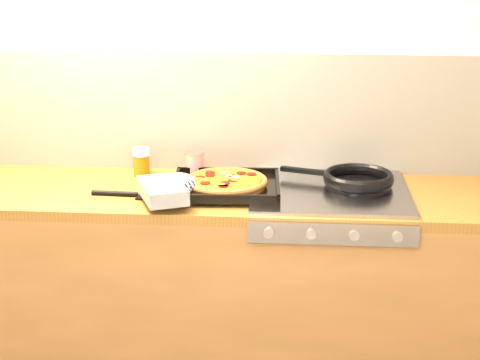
# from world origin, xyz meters

# --- Properties ---
(room_shell) EXTENTS (3.20, 3.20, 3.20)m
(room_shell) POSITION_xyz_m (0.00, 1.39, 1.15)
(room_shell) COLOR white
(room_shell) RESTS_ON ground
(counter_run) EXTENTS (3.20, 0.62, 0.90)m
(counter_run) POSITION_xyz_m (0.00, 1.10, 0.45)
(counter_run) COLOR #916137
(counter_run) RESTS_ON ground
(stovetop) EXTENTS (0.60, 0.56, 0.02)m
(stovetop) POSITION_xyz_m (0.45, 1.10, 0.91)
(stovetop) COLOR #96959A
(stovetop) RESTS_ON counter_run
(pizza_on_tray) EXTENTS (0.55, 0.50, 0.07)m
(pizza_on_tray) POSITION_xyz_m (-0.02, 1.03, 0.94)
(pizza_on_tray) COLOR black
(pizza_on_tray) RESTS_ON stovetop
(frying_pan) EXTENTS (0.48, 0.35, 0.05)m
(frying_pan) POSITION_xyz_m (0.56, 1.16, 0.94)
(frying_pan) COLOR black
(frying_pan) RESTS_ON stovetop
(tomato_can) EXTENTS (0.09, 0.09, 0.11)m
(tomato_can) POSITION_xyz_m (-0.10, 1.26, 0.95)
(tomato_can) COLOR #A50D1B
(tomato_can) RESTS_ON counter_run
(juice_glass) EXTENTS (0.08, 0.08, 0.12)m
(juice_glass) POSITION_xyz_m (-0.33, 1.27, 0.96)
(juice_glass) COLOR #CE540C
(juice_glass) RESTS_ON counter_run
(wooden_spoon) EXTENTS (0.30, 0.07, 0.02)m
(wooden_spoon) POSITION_xyz_m (0.03, 1.30, 0.91)
(wooden_spoon) COLOR #9C7342
(wooden_spoon) RESTS_ON counter_run
(black_spatula) EXTENTS (0.28, 0.09, 0.02)m
(black_spatula) POSITION_xyz_m (-0.32, 0.99, 0.91)
(black_spatula) COLOR black
(black_spatula) RESTS_ON counter_run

